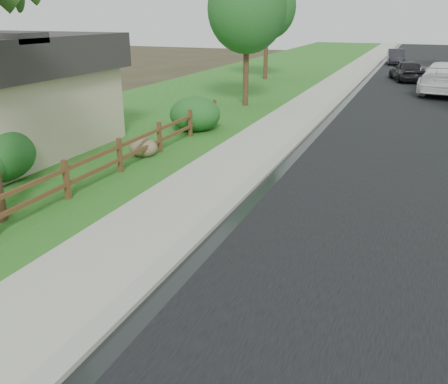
% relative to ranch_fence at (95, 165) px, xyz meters
% --- Properties ---
extents(ground, '(120.00, 120.00, 0.00)m').
position_rel_ranch_fence_xyz_m(ground, '(3.60, -6.40, -0.62)').
color(ground, '#32291B').
extents(road, '(8.00, 90.00, 0.02)m').
position_rel_ranch_fence_xyz_m(road, '(8.20, 28.60, -0.61)').
color(road, black).
rests_on(road, ground).
extents(curb, '(0.40, 90.00, 0.12)m').
position_rel_ranch_fence_xyz_m(curb, '(4.00, 28.60, -0.56)').
color(curb, gray).
rests_on(curb, ground).
extents(wet_gutter, '(0.50, 90.00, 0.00)m').
position_rel_ranch_fence_xyz_m(wet_gutter, '(4.35, 28.60, -0.60)').
color(wet_gutter, black).
rests_on(wet_gutter, road).
extents(sidewalk, '(2.20, 90.00, 0.10)m').
position_rel_ranch_fence_xyz_m(sidewalk, '(2.70, 28.60, -0.57)').
color(sidewalk, '#A5A18F').
rests_on(sidewalk, ground).
extents(grass_strip, '(1.60, 90.00, 0.06)m').
position_rel_ranch_fence_xyz_m(grass_strip, '(0.80, 28.60, -0.59)').
color(grass_strip, '#19571D').
rests_on(grass_strip, ground).
extents(lawn_near, '(9.00, 90.00, 0.04)m').
position_rel_ranch_fence_xyz_m(lawn_near, '(-4.40, 28.60, -0.60)').
color(lawn_near, '#19571D').
rests_on(lawn_near, ground).
extents(ranch_fence, '(0.12, 16.92, 1.10)m').
position_rel_ranch_fence_xyz_m(ranch_fence, '(0.00, 0.00, 0.00)').
color(ranch_fence, '#4A2418').
rests_on(ranch_fence, ground).
extents(white_suv, '(3.41, 6.71, 1.87)m').
position_rel_ranch_fence_xyz_m(white_suv, '(9.45, 21.53, 0.34)').
color(white_suv, white).
rests_on(white_suv, road).
extents(dark_car_mid, '(2.84, 4.65, 1.48)m').
position_rel_ranch_fence_xyz_m(dark_car_mid, '(7.06, 26.75, 0.14)').
color(dark_car_mid, black).
rests_on(dark_car_mid, road).
extents(dark_car_far, '(1.90, 4.31, 1.38)m').
position_rel_ranch_fence_xyz_m(dark_car_far, '(5.60, 39.19, 0.09)').
color(dark_car_far, black).
rests_on(dark_car_far, road).
extents(boulder, '(1.17, 1.01, 0.67)m').
position_rel_ranch_fence_xyz_m(boulder, '(-0.30, 2.99, -0.28)').
color(boulder, brown).
rests_on(boulder, ground).
extents(shrub_d, '(2.58, 2.58, 1.41)m').
position_rel_ranch_fence_xyz_m(shrub_d, '(-0.30, 7.08, 0.09)').
color(shrub_d, '#1B4819').
rests_on(shrub_d, ground).
extents(tree_near_left, '(3.90, 3.90, 6.91)m').
position_rel_ranch_fence_xyz_m(tree_near_left, '(-0.30, 13.19, 4.13)').
color(tree_near_left, '#362116').
rests_on(tree_near_left, ground).
extents(tree_mid_left, '(4.01, 4.01, 7.17)m').
position_rel_ranch_fence_xyz_m(tree_mid_left, '(-2.53, 23.72, 4.33)').
color(tree_mid_left, '#362116').
rests_on(tree_mid_left, ground).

